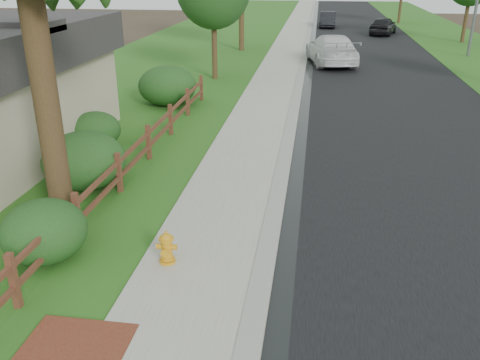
% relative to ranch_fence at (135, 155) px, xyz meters
% --- Properties ---
extents(ground, '(120.00, 120.00, 0.00)m').
position_rel_ranch_fence_xyz_m(ground, '(3.60, -6.40, -0.62)').
color(ground, '#3C2F21').
extents(road, '(8.00, 90.00, 0.02)m').
position_rel_ranch_fence_xyz_m(road, '(8.20, 28.60, -0.61)').
color(road, black).
rests_on(road, ground).
extents(curb, '(0.40, 90.00, 0.12)m').
position_rel_ranch_fence_xyz_m(curb, '(4.00, 28.60, -0.56)').
color(curb, gray).
rests_on(curb, ground).
extents(wet_gutter, '(0.50, 90.00, 0.00)m').
position_rel_ranch_fence_xyz_m(wet_gutter, '(4.35, 28.60, -0.60)').
color(wet_gutter, black).
rests_on(wet_gutter, road).
extents(sidewalk, '(2.20, 90.00, 0.10)m').
position_rel_ranch_fence_xyz_m(sidewalk, '(2.70, 28.60, -0.57)').
color(sidewalk, gray).
rests_on(sidewalk, ground).
extents(grass_strip, '(1.60, 90.00, 0.06)m').
position_rel_ranch_fence_xyz_m(grass_strip, '(0.80, 28.60, -0.59)').
color(grass_strip, '#29601B').
rests_on(grass_strip, ground).
extents(lawn_near, '(9.00, 90.00, 0.04)m').
position_rel_ranch_fence_xyz_m(lawn_near, '(-4.40, 28.60, -0.60)').
color(lawn_near, '#29601B').
rests_on(lawn_near, ground).
extents(verge_far, '(6.00, 90.00, 0.04)m').
position_rel_ranch_fence_xyz_m(verge_far, '(15.10, 28.60, -0.60)').
color(verge_far, '#29601B').
rests_on(verge_far, ground).
extents(ranch_fence, '(0.12, 16.92, 1.10)m').
position_rel_ranch_fence_xyz_m(ranch_fence, '(0.00, 0.00, 0.00)').
color(ranch_fence, '#522B1B').
rests_on(ranch_fence, ground).
extents(fire_hydrant, '(0.44, 0.35, 0.68)m').
position_rel_ranch_fence_xyz_m(fire_hydrant, '(2.13, -4.34, -0.21)').
color(fire_hydrant, orange).
rests_on(fire_hydrant, sidewalk).
extents(white_suv, '(3.31, 6.08, 1.67)m').
position_rel_ranch_fence_xyz_m(white_suv, '(5.60, 18.09, 0.24)').
color(white_suv, silver).
rests_on(white_suv, road).
extents(dark_car_mid, '(2.81, 4.52, 1.43)m').
position_rel_ranch_fence_xyz_m(dark_car_mid, '(10.06, 32.25, 0.12)').
color(dark_car_mid, black).
rests_on(dark_car_mid, road).
extents(dark_car_far, '(1.54, 4.10, 1.34)m').
position_rel_ranch_fence_xyz_m(dark_car_far, '(5.60, 37.08, 0.07)').
color(dark_car_far, black).
rests_on(dark_car_far, road).
extents(boulder, '(1.45, 1.30, 0.79)m').
position_rel_ranch_fence_xyz_m(boulder, '(-2.40, 2.45, -0.22)').
color(boulder, brown).
rests_on(boulder, ground).
extents(shrub_a, '(2.02, 2.02, 1.24)m').
position_rel_ranch_fence_xyz_m(shrub_a, '(-0.30, -4.41, 0.00)').
color(shrub_a, '#1D3F16').
rests_on(shrub_a, ground).
extents(shrub_b, '(2.38, 2.38, 1.49)m').
position_rel_ranch_fence_xyz_m(shrub_b, '(-1.03, -0.94, 0.13)').
color(shrub_b, '#1D3F16').
rests_on(shrub_b, ground).
extents(shrub_c, '(1.94, 1.94, 1.15)m').
position_rel_ranch_fence_xyz_m(shrub_c, '(-2.04, 2.10, -0.04)').
color(shrub_c, '#1D3F16').
rests_on(shrub_c, ground).
extents(shrub_d, '(2.49, 2.49, 1.62)m').
position_rel_ranch_fence_xyz_m(shrub_d, '(-1.24, 7.58, 0.19)').
color(shrub_d, '#1D3F16').
rests_on(shrub_d, ground).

